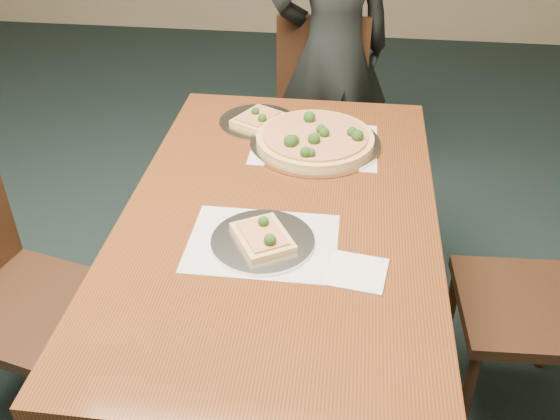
# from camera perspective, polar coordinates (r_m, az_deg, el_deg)

# --- Properties ---
(dining_table) EXTENTS (0.90, 1.50, 0.75)m
(dining_table) POSITION_cam_1_polar(r_m,az_deg,el_deg) (1.86, 0.00, -2.32)
(dining_table) COLOR #4F250F
(dining_table) RESTS_ON ground
(chair_far) EXTENTS (0.42, 0.42, 0.91)m
(chair_far) POSITION_cam_1_polar(r_m,az_deg,el_deg) (2.91, 3.62, 9.20)
(chair_far) COLOR black
(chair_far) RESTS_ON ground
(chair_right) EXTENTS (0.44, 0.44, 0.91)m
(chair_right) POSITION_cam_1_polar(r_m,az_deg,el_deg) (2.05, 24.25, -6.89)
(chair_right) COLOR black
(chair_right) RESTS_ON ground
(diner) EXTENTS (0.65, 0.54, 1.52)m
(diner) POSITION_cam_1_polar(r_m,az_deg,el_deg) (2.87, 4.87, 14.12)
(diner) COLOR black
(diner) RESTS_ON ground
(placemat_main) EXTENTS (0.42, 0.32, 0.00)m
(placemat_main) POSITION_cam_1_polar(r_m,az_deg,el_deg) (2.13, 3.20, 6.01)
(placemat_main) COLOR white
(placemat_main) RESTS_ON dining_table
(placemat_near) EXTENTS (0.40, 0.30, 0.00)m
(placemat_near) POSITION_cam_1_polar(r_m,az_deg,el_deg) (1.68, -1.59, -3.00)
(placemat_near) COLOR white
(placemat_near) RESTS_ON dining_table
(pizza_pan) EXTENTS (0.44, 0.44, 0.07)m
(pizza_pan) POSITION_cam_1_polar(r_m,az_deg,el_deg) (2.12, 3.24, 6.49)
(pizza_pan) COLOR silver
(pizza_pan) RESTS_ON dining_table
(slice_plate_near) EXTENTS (0.28, 0.28, 0.06)m
(slice_plate_near) POSITION_cam_1_polar(r_m,az_deg,el_deg) (1.67, -1.57, -2.66)
(slice_plate_near) COLOR silver
(slice_plate_near) RESTS_ON dining_table
(slice_plate_far) EXTENTS (0.28, 0.28, 0.06)m
(slice_plate_far) POSITION_cam_1_polar(r_m,az_deg,el_deg) (2.26, -2.01, 8.18)
(slice_plate_far) COLOR silver
(slice_plate_far) RESTS_ON dining_table
(napkin) EXTENTS (0.16, 0.16, 0.01)m
(napkin) POSITION_cam_1_polar(r_m,az_deg,el_deg) (1.59, 7.14, -5.68)
(napkin) COLOR white
(napkin) RESTS_ON dining_table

